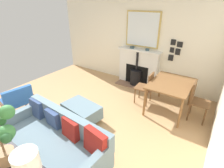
{
  "coord_description": "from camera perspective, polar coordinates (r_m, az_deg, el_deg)",
  "views": [
    {
      "loc": [
        1.92,
        2.45,
        2.46
      ],
      "look_at": [
        -0.89,
        0.58,
        0.8
      ],
      "focal_mm": 27.43,
      "sensor_mm": 36.0,
      "label": 1
    }
  ],
  "objects": [
    {
      "name": "mirror_over_mantel",
      "position": [
        5.26,
        10.11,
        17.46
      ],
      "size": [
        0.04,
        1.04,
        1.01
      ],
      "color": "tan"
    },
    {
      "name": "mantel_bowl_near",
      "position": [
        5.39,
        6.73,
        12.05
      ],
      "size": [
        0.14,
        0.14,
        0.05
      ],
      "color": "#334C56",
      "rests_on": "fireplace"
    },
    {
      "name": "ottoman",
      "position": [
        3.92,
        -10.05,
        -8.78
      ],
      "size": [
        0.63,
        0.89,
        0.39
      ],
      "color": "#B2B2B7",
      "rests_on": "ground"
    },
    {
      "name": "mantel_bowl_far",
      "position": [
        5.19,
        11.68,
        11.17
      ],
      "size": [
        0.12,
        0.12,
        0.05
      ],
      "color": "#334C56",
      "rests_on": "fireplace"
    },
    {
      "name": "dining_table",
      "position": [
        4.19,
        18.99,
        -0.65
      ],
      "size": [
        1.16,
        0.89,
        0.75
      ],
      "color": "brown",
      "rests_on": "ground"
    },
    {
      "name": "photo_gallery_row",
      "position": [
        5.05,
        20.19,
        10.72
      ],
      "size": [
        0.02,
        0.32,
        0.59
      ],
      "color": "black"
    },
    {
      "name": "ground_plane",
      "position": [
        3.97,
        -14.66,
        -13.15
      ],
      "size": [
        5.86,
        5.41,
        0.01
      ],
      "primitive_type": "cube",
      "color": "tan"
    },
    {
      "name": "armchair_accent",
      "position": [
        4.44,
        -29.12,
        -4.43
      ],
      "size": [
        0.76,
        0.68,
        0.77
      ],
      "color": "#4C3321",
      "rests_on": "ground"
    },
    {
      "name": "dining_chair_near_fireplace",
      "position": [
        4.42,
        11.5,
        -0.6
      ],
      "size": [
        0.42,
        0.42,
        0.85
      ],
      "color": "brown",
      "rests_on": "ground"
    },
    {
      "name": "wall_left",
      "position": [
        5.55,
        6.89,
        14.32
      ],
      "size": [
        0.12,
        5.41,
        2.66
      ],
      "primitive_type": "cube",
      "color": "silver",
      "rests_on": "ground"
    },
    {
      "name": "console_table",
      "position": [
        2.73,
        -32.9,
        -20.29
      ],
      "size": [
        0.41,
        1.86,
        0.73
      ],
      "color": "black",
      "rests_on": "ground"
    },
    {
      "name": "sofa",
      "position": [
        3.18,
        -18.26,
        -17.38
      ],
      "size": [
        0.94,
        2.01,
        0.79
      ],
      "color": "#B2B2B7",
      "rests_on": "ground"
    },
    {
      "name": "fireplace",
      "position": [
        5.46,
        8.61,
        4.88
      ],
      "size": [
        0.56,
        1.34,
        1.13
      ],
      "color": "brown",
      "rests_on": "ground"
    },
    {
      "name": "table_lamp_far_end",
      "position": [
        1.96,
        -26.6,
        -22.41
      ],
      "size": [
        0.25,
        0.25,
        0.46
      ],
      "color": "#B2B2B7",
      "rests_on": "console_table"
    },
    {
      "name": "dining_chair_by_back_wall",
      "position": [
        4.18,
        26.3,
        -4.24
      ],
      "size": [
        0.41,
        0.41,
        0.91
      ],
      "color": "brown",
      "rests_on": "ground"
    }
  ]
}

